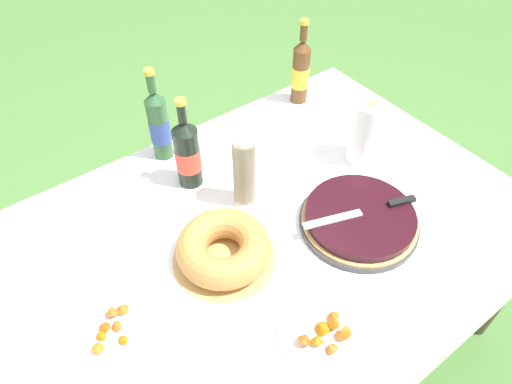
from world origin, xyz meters
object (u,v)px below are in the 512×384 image
object	(u,v)px
bundt_cake	(224,248)
cup_stack	(244,171)
cider_bottle_amber	(301,71)
juice_bottle_red	(188,153)
snack_plate_left	(117,329)
paper_towel_roll	(365,132)
serving_knife	(370,210)
snack_plate_near	(322,334)
berry_tart	(359,219)
cider_bottle_green	(159,125)

from	to	relation	value
bundt_cake	cup_stack	bearing A→B (deg)	39.99
cider_bottle_amber	juice_bottle_red	xyz separation A→B (m)	(-0.61, -0.15, -0.01)
bundt_cake	snack_plate_left	world-z (taller)	bundt_cake
juice_bottle_red	paper_towel_roll	xyz separation A→B (m)	(0.56, -0.26, -0.01)
serving_knife	snack_plate_left	bearing A→B (deg)	9.98
cup_stack	snack_plate_near	xyz separation A→B (m)	(-0.12, -0.51, -0.12)
berry_tart	juice_bottle_red	bearing A→B (deg)	123.52
paper_towel_roll	serving_knife	bearing A→B (deg)	-131.67
snack_plate_near	snack_plate_left	world-z (taller)	snack_plate_near
berry_tart	cider_bottle_amber	size ratio (longest dim) A/B	1.07
cider_bottle_amber	snack_plate_left	bearing A→B (deg)	-153.81
berry_tart	cider_bottle_green	xyz separation A→B (m)	(-0.33, 0.66, 0.11)
cider_bottle_green	bundt_cake	bearing A→B (deg)	-98.97
cup_stack	cider_bottle_green	distance (m)	0.38
cider_bottle_amber	snack_plate_near	size ratio (longest dim) A/B	1.49
bundt_cake	paper_towel_roll	size ratio (longest dim) A/B	1.29
berry_tart	bundt_cake	distance (m)	0.44
cider_bottle_green	paper_towel_roll	size ratio (longest dim) A/B	1.48
serving_knife	bundt_cake	distance (m)	0.47
serving_knife	cider_bottle_green	world-z (taller)	cider_bottle_green
cup_stack	juice_bottle_red	bearing A→B (deg)	117.61
cider_bottle_green	snack_plate_left	size ratio (longest dim) A/B	1.49
berry_tart	juice_bottle_red	xyz separation A→B (m)	(-0.32, 0.49, 0.10)
serving_knife	snack_plate_left	xyz separation A→B (m)	(-0.79, 0.13, -0.05)
paper_towel_roll	bundt_cake	bearing A→B (deg)	-173.01
berry_tart	cider_bottle_green	bearing A→B (deg)	116.39
cup_stack	paper_towel_roll	world-z (taller)	cup_stack
snack_plate_left	berry_tart	bearing A→B (deg)	-8.69
serving_knife	bundt_cake	bearing A→B (deg)	-0.30
serving_knife	bundt_cake	xyz separation A→B (m)	(-0.44, 0.15, -0.01)
snack_plate_left	juice_bottle_red	bearing A→B (deg)	39.72
cider_bottle_green	cider_bottle_amber	size ratio (longest dim) A/B	1.01
bundt_cake	snack_plate_near	bearing A→B (deg)	-79.49
serving_knife	cider_bottle_amber	bearing A→B (deg)	-93.19
bundt_cake	snack_plate_near	distance (m)	0.36
paper_towel_roll	snack_plate_near	bearing A→B (deg)	-143.15
cup_stack	cider_bottle_green	world-z (taller)	cider_bottle_green
snack_plate_left	paper_towel_roll	size ratio (longest dim) A/B	0.99
berry_tart	cup_stack	distance (m)	0.39
juice_bottle_red	paper_towel_roll	bearing A→B (deg)	-25.15
cup_stack	snack_plate_left	bearing A→B (deg)	-161.19
bundt_cake	juice_bottle_red	bearing A→B (deg)	75.24
cup_stack	paper_towel_roll	size ratio (longest dim) A/B	1.12
cup_stack	bundt_cake	bearing A→B (deg)	-140.01
bundt_cake	cider_bottle_amber	distance (m)	0.86
serving_knife	paper_towel_roll	bearing A→B (deg)	-112.63
berry_tart	bundt_cake	size ratio (longest dim) A/B	1.22
cider_bottle_amber	paper_towel_roll	xyz separation A→B (m)	(-0.06, -0.41, -0.02)
cider_bottle_green	juice_bottle_red	distance (m)	0.18
bundt_cake	cider_bottle_amber	xyz separation A→B (m)	(0.70, 0.49, 0.09)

